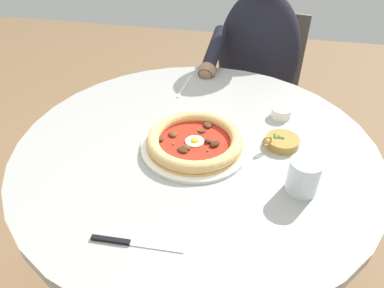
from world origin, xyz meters
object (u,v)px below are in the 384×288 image
at_px(dining_table, 196,176).
at_px(steak_knife, 123,242).
at_px(cafe_chair_diner, 260,83).
at_px(water_glass, 303,178).
at_px(diner_person, 252,95).
at_px(pizza_on_plate, 193,141).
at_px(olive_pan, 282,141).
at_px(ramekin_capers, 281,112).
at_px(fork_utensil, 185,86).

xyz_separation_m(dining_table, steak_knife, (-0.37, 0.08, 0.13)).
relative_size(dining_table, cafe_chair_diner, 1.21).
relative_size(water_glass, diner_person, 0.08).
height_order(pizza_on_plate, diner_person, diner_person).
xyz_separation_m(water_glass, diner_person, (0.85, 0.16, -0.26)).
distance_m(pizza_on_plate, water_glass, 0.32).
bearing_deg(cafe_chair_diner, olive_pan, -174.18).
distance_m(ramekin_capers, diner_person, 0.58).
bearing_deg(olive_pan, fork_utensil, 50.46).
relative_size(steak_knife, olive_pan, 1.87).
distance_m(dining_table, cafe_chair_diner, 0.88).
xyz_separation_m(steak_knife, cafe_chair_diner, (1.23, -0.24, -0.23)).
distance_m(dining_table, olive_pan, 0.28).
bearing_deg(dining_table, steak_knife, 167.72).
bearing_deg(diner_person, cafe_chair_diner, -11.25).
relative_size(pizza_on_plate, steak_knife, 1.52).
height_order(diner_person, cafe_chair_diner, diner_person).
bearing_deg(olive_pan, dining_table, 100.75).
bearing_deg(cafe_chair_diner, water_glass, -172.39).
height_order(dining_table, pizza_on_plate, pizza_on_plate).
relative_size(ramekin_capers, olive_pan, 0.59).
xyz_separation_m(olive_pan, cafe_chair_diner, (0.81, 0.08, -0.24)).
bearing_deg(olive_pan, cafe_chair_diner, 5.82).
xyz_separation_m(water_glass, olive_pan, (0.18, 0.05, -0.03)).
relative_size(dining_table, fork_utensil, 5.94).
distance_m(olive_pan, cafe_chair_diner, 0.85).
bearing_deg(cafe_chair_diner, ramekin_capers, -173.10).
height_order(olive_pan, cafe_chair_diner, cafe_chair_diner).
xyz_separation_m(ramekin_capers, diner_person, (0.52, 0.11, -0.24)).
xyz_separation_m(steak_knife, olive_pan, (0.42, -0.32, 0.01)).
bearing_deg(olive_pan, diner_person, 9.26).
height_order(water_glass, ramekin_capers, water_glass).
bearing_deg(ramekin_capers, cafe_chair_diner, 6.90).
distance_m(dining_table, ramekin_capers, 0.34).
relative_size(dining_table, ramekin_capers, 16.50).
height_order(dining_table, olive_pan, olive_pan).
bearing_deg(pizza_on_plate, dining_table, -14.13).
height_order(dining_table, fork_utensil, fork_utensil).
xyz_separation_m(olive_pan, diner_person, (0.67, 0.11, -0.23)).
relative_size(steak_knife, cafe_chair_diner, 0.24).
bearing_deg(ramekin_capers, dining_table, 129.94).
relative_size(dining_table, steak_knife, 5.16).
bearing_deg(cafe_chair_diner, pizza_on_plate, 169.35).
distance_m(dining_table, fork_utensil, 0.38).
height_order(dining_table, cafe_chair_diner, cafe_chair_diner).
distance_m(fork_utensil, diner_person, 0.50).
xyz_separation_m(pizza_on_plate, steak_knife, (-0.36, 0.08, -0.02)).
bearing_deg(dining_table, ramekin_capers, -50.06).
bearing_deg(dining_table, fork_utensil, 18.23).
bearing_deg(water_glass, dining_table, 65.86).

